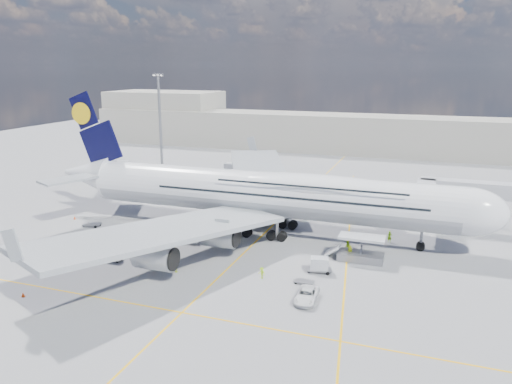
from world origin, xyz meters
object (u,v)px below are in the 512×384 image
(cone_wing_right_outer, at_px, (23,295))
(catering_truck_outer, at_px, (236,172))
(crew_van, at_px, (350,252))
(cone_wing_right_inner, at_px, (187,236))
(airliner, at_px, (267,193))
(dolly_back, at_px, (92,224))
(dolly_row_a, at_px, (141,255))
(cargo_loader, at_px, (360,252))
(baggage_tug, at_px, (190,237))
(cone_wing_left_inner, at_px, (223,204))
(dolly_nose_near, at_px, (304,281))
(service_van, at_px, (307,295))
(dolly_row_b, at_px, (113,255))
(cone_tail, at_px, (75,218))
(crew_tug, at_px, (262,273))
(dolly_row_c, at_px, (151,240))
(dolly_nose_far, at_px, (319,264))
(catering_truck_inner, at_px, (220,199))
(cone_wing_left_outer, at_px, (251,193))
(crew_loader, at_px, (347,247))
(crew_wing, at_px, (176,267))
(light_mast, at_px, (160,123))
(jet_bridge, at_px, (456,193))

(cone_wing_right_outer, bearing_deg, catering_truck_outer, 90.15)
(crew_van, height_order, cone_wing_right_inner, crew_van)
(airliner, height_order, dolly_back, airliner)
(dolly_row_a, distance_m, cone_wing_right_outer, 16.52)
(dolly_back, bearing_deg, cone_wing_right_inner, -18.63)
(cargo_loader, height_order, catering_truck_outer, cargo_loader)
(dolly_back, relative_size, baggage_tug, 1.05)
(crew_van, distance_m, cone_wing_left_inner, 34.84)
(crew_van, bearing_deg, dolly_nose_near, 118.62)
(airliner, bearing_deg, service_van, -60.86)
(dolly_row_a, distance_m, dolly_nose_near, 24.10)
(dolly_row_b, distance_m, cone_wing_left_inner, 32.40)
(cone_tail, bearing_deg, baggage_tug, -8.11)
(cargo_loader, relative_size, crew_tug, 5.37)
(dolly_row_a, relative_size, service_van, 0.57)
(dolly_row_c, xyz_separation_m, cone_wing_left_inner, (1.08, 25.54, -0.83))
(dolly_back, relative_size, service_van, 0.65)
(dolly_nose_far, xyz_separation_m, dolly_nose_near, (-1.00, -4.28, -0.83))
(catering_truck_inner, xyz_separation_m, cone_wing_left_outer, (2.17, 11.76, -1.45))
(service_van, height_order, cone_tail, service_van)
(catering_truck_inner, relative_size, crew_loader, 3.51)
(airliner, height_order, crew_wing, airliner)
(baggage_tug, xyz_separation_m, catering_truck_inner, (-3.48, 20.18, 0.85))
(cone_wing_left_inner, distance_m, cone_wing_right_outer, 46.29)
(crew_van, bearing_deg, crew_wing, 80.73)
(service_van, xyz_separation_m, cone_wing_left_outer, (-24.00, 45.86, -0.46))
(light_mast, distance_m, crew_van, 70.51)
(light_mast, relative_size, cone_wing_right_outer, 43.58)
(dolly_back, height_order, cone_wing_right_inner, cone_wing_right_inner)
(catering_truck_outer, distance_m, cone_wing_right_inner, 45.09)
(crew_wing, xyz_separation_m, crew_van, (21.49, 13.05, 0.18))
(light_mast, distance_m, dolly_back, 45.31)
(cone_wing_left_outer, height_order, cone_wing_right_inner, cone_wing_right_inner)
(dolly_row_c, distance_m, crew_wing, 11.03)
(crew_wing, bearing_deg, service_van, -83.00)
(catering_truck_inner, height_order, crew_wing, catering_truck_inner)
(crew_wing, distance_m, cone_wing_right_inner, 13.85)
(service_van, bearing_deg, cone_wing_right_inner, 144.88)
(cone_wing_left_inner, bearing_deg, service_van, -53.51)
(dolly_row_c, xyz_separation_m, dolly_nose_far, (26.67, -0.68, -0.02))
(dolly_nose_near, relative_size, cone_tail, 4.37)
(airliner, relative_size, cone_tail, 133.86)
(dolly_back, xyz_separation_m, dolly_nose_far, (42.05, -6.15, 0.78))
(cone_wing_left_inner, bearing_deg, catering_truck_outer, 106.28)
(dolly_nose_near, bearing_deg, airliner, 123.22)
(dolly_nose_far, distance_m, cone_wing_right_inner, 24.32)
(dolly_row_b, relative_size, cone_tail, 4.53)
(jet_bridge, height_order, crew_tug, jet_bridge)
(crew_loader, distance_m, cone_wing_left_inner, 33.10)
(dolly_row_b, distance_m, catering_truck_inner, 31.29)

